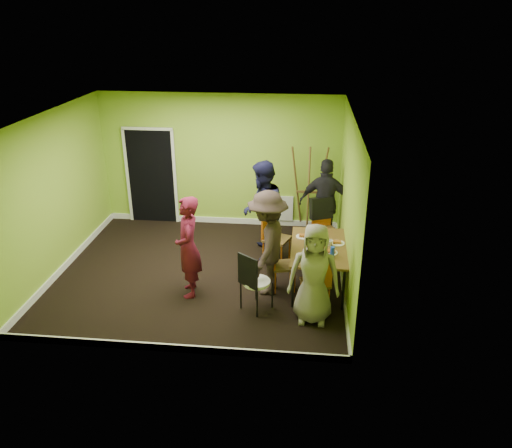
{
  "coord_description": "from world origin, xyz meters",
  "views": [
    {
      "loc": [
        1.78,
        -7.69,
        4.39
      ],
      "look_at": [
        0.98,
        0.0,
        0.99
      ],
      "focal_mm": 35.0,
      "sensor_mm": 36.0,
      "label": 1
    }
  ],
  "objects_px": {
    "chair_left_far": "(272,233)",
    "chair_bentwood": "(253,279)",
    "easel": "(308,190)",
    "thermos": "(315,240)",
    "person_front_end": "(314,274)",
    "person_left_far": "(262,211)",
    "person_standing": "(188,247)",
    "blue_bottle": "(332,252)",
    "chair_left_near": "(279,261)",
    "orange_bottle": "(310,239)",
    "chair_back_end": "(322,214)",
    "person_back_end": "(326,203)",
    "chair_front_end": "(317,280)",
    "person_left_near": "(267,243)",
    "dining_table": "(319,249)"
  },
  "relations": [
    {
      "from": "chair_front_end",
      "to": "person_back_end",
      "type": "relative_size",
      "value": 0.55
    },
    {
      "from": "blue_bottle",
      "to": "orange_bottle",
      "type": "distance_m",
      "value": 0.65
    },
    {
      "from": "chair_bentwood",
      "to": "person_left_near",
      "type": "distance_m",
      "value": 0.7
    },
    {
      "from": "chair_front_end",
      "to": "person_left_far",
      "type": "distance_m",
      "value": 2.07
    },
    {
      "from": "chair_bentwood",
      "to": "blue_bottle",
      "type": "height_order",
      "value": "chair_bentwood"
    },
    {
      "from": "person_left_near",
      "to": "person_standing",
      "type": "bearing_deg",
      "value": -72.63
    },
    {
      "from": "thermos",
      "to": "person_left_near",
      "type": "relative_size",
      "value": 0.13
    },
    {
      "from": "person_back_end",
      "to": "chair_left_near",
      "type": "bearing_deg",
      "value": 72.75
    },
    {
      "from": "chair_bentwood",
      "to": "person_back_end",
      "type": "distance_m",
      "value": 2.74
    },
    {
      "from": "chair_bentwood",
      "to": "chair_back_end",
      "type": "bearing_deg",
      "value": 101.6
    },
    {
      "from": "chair_back_end",
      "to": "person_left_far",
      "type": "xyz_separation_m",
      "value": [
        -1.11,
        -0.39,
        0.18
      ]
    },
    {
      "from": "easel",
      "to": "thermos",
      "type": "bearing_deg",
      "value": -86.74
    },
    {
      "from": "chair_back_end",
      "to": "chair_left_far",
      "type": "bearing_deg",
      "value": 10.67
    },
    {
      "from": "chair_back_end",
      "to": "person_front_end",
      "type": "bearing_deg",
      "value": 62.91
    },
    {
      "from": "dining_table",
      "to": "person_left_far",
      "type": "height_order",
      "value": "person_left_far"
    },
    {
      "from": "chair_left_near",
      "to": "thermos",
      "type": "relative_size",
      "value": 3.94
    },
    {
      "from": "thermos",
      "to": "person_standing",
      "type": "height_order",
      "value": "person_standing"
    },
    {
      "from": "person_standing",
      "to": "person_left_far",
      "type": "bearing_deg",
      "value": 130.45
    },
    {
      "from": "chair_bentwood",
      "to": "blue_bottle",
      "type": "relative_size",
      "value": 5.59
    },
    {
      "from": "person_left_near",
      "to": "person_back_end",
      "type": "distance_m",
      "value": 2.11
    },
    {
      "from": "chair_left_near",
      "to": "chair_back_end",
      "type": "height_order",
      "value": "chair_back_end"
    },
    {
      "from": "orange_bottle",
      "to": "person_back_end",
      "type": "distance_m",
      "value": 1.48
    },
    {
      "from": "chair_front_end",
      "to": "thermos",
      "type": "xyz_separation_m",
      "value": [
        -0.04,
        0.75,
        0.32
      ]
    },
    {
      "from": "chair_left_far",
      "to": "person_left_near",
      "type": "relative_size",
      "value": 0.59
    },
    {
      "from": "chair_back_end",
      "to": "easel",
      "type": "distance_m",
      "value": 0.88
    },
    {
      "from": "chair_left_far",
      "to": "chair_left_near",
      "type": "relative_size",
      "value": 1.12
    },
    {
      "from": "chair_left_far",
      "to": "person_left_far",
      "type": "height_order",
      "value": "person_left_far"
    },
    {
      "from": "easel",
      "to": "person_standing",
      "type": "relative_size",
      "value": 1.1
    },
    {
      "from": "chair_back_end",
      "to": "blue_bottle",
      "type": "height_order",
      "value": "chair_back_end"
    },
    {
      "from": "easel",
      "to": "person_front_end",
      "type": "bearing_deg",
      "value": -88.09
    },
    {
      "from": "person_left_far",
      "to": "blue_bottle",
      "type": "bearing_deg",
      "value": 35.43
    },
    {
      "from": "chair_bentwood",
      "to": "person_left_near",
      "type": "xyz_separation_m",
      "value": [
        0.16,
        0.6,
        0.33
      ]
    },
    {
      "from": "easel",
      "to": "thermos",
      "type": "relative_size",
      "value": 7.88
    },
    {
      "from": "chair_left_far",
      "to": "person_left_far",
      "type": "bearing_deg",
      "value": -115.23
    },
    {
      "from": "person_standing",
      "to": "person_left_far",
      "type": "height_order",
      "value": "person_left_far"
    },
    {
      "from": "person_left_near",
      "to": "person_front_end",
      "type": "xyz_separation_m",
      "value": [
        0.75,
        -0.76,
        -0.1
      ]
    },
    {
      "from": "chair_front_end",
      "to": "orange_bottle",
      "type": "relative_size",
      "value": 11.02
    },
    {
      "from": "chair_left_near",
      "to": "chair_bentwood",
      "type": "distance_m",
      "value": 0.77
    },
    {
      "from": "chair_left_far",
      "to": "chair_bentwood",
      "type": "distance_m",
      "value": 1.65
    },
    {
      "from": "chair_left_near",
      "to": "person_left_far",
      "type": "distance_m",
      "value": 1.3
    },
    {
      "from": "chair_left_far",
      "to": "thermos",
      "type": "xyz_separation_m",
      "value": [
        0.76,
        -0.81,
        0.29
      ]
    },
    {
      "from": "chair_left_far",
      "to": "person_front_end",
      "type": "height_order",
      "value": "person_front_end"
    },
    {
      "from": "dining_table",
      "to": "orange_bottle",
      "type": "relative_size",
      "value": 17.08
    },
    {
      "from": "chair_back_end",
      "to": "person_standing",
      "type": "xyz_separation_m",
      "value": [
        -2.16,
        -1.86,
        0.1
      ]
    },
    {
      "from": "person_back_end",
      "to": "person_front_end",
      "type": "bearing_deg",
      "value": 91.66
    },
    {
      "from": "blue_bottle",
      "to": "thermos",
      "type": "bearing_deg",
      "value": 125.97
    },
    {
      "from": "blue_bottle",
      "to": "person_left_far",
      "type": "distance_m",
      "value": 1.86
    },
    {
      "from": "chair_back_end",
      "to": "person_back_end",
      "type": "bearing_deg",
      "value": -130.69
    },
    {
      "from": "person_back_end",
      "to": "chair_front_end",
      "type": "bearing_deg",
      "value": 92.66
    },
    {
      "from": "chair_front_end",
      "to": "person_back_end",
      "type": "distance_m",
      "value": 2.42
    }
  ]
}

